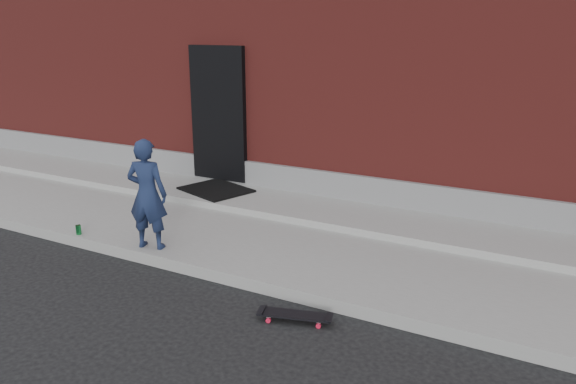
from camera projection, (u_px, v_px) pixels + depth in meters
The scene contains 8 objects.
ground at pixel (262, 294), 6.16m from camera, with size 80.00×80.00×0.00m, color black.
sidewalk at pixel (320, 243), 7.40m from camera, with size 20.00×3.00×0.15m, color gray.
apron at pixel (347, 215), 8.12m from camera, with size 20.00×1.20×0.10m, color gray.
building at pixel (438, 43), 11.35m from camera, with size 20.00×8.10×5.00m.
child at pixel (147, 194), 6.88m from camera, with size 0.51×0.33×1.39m, color #16213F.
skateboard at pixel (295, 315), 5.58m from camera, with size 0.75×0.38×0.08m.
soda_can at pixel (78, 230), 7.49m from camera, with size 0.07×0.07×0.13m, color #187C35.
doormat at pixel (216, 190), 9.14m from camera, with size 1.04×0.84×0.03m, color black.
Camera 1 is at (2.90, -4.78, 2.83)m, focal length 35.00 mm.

